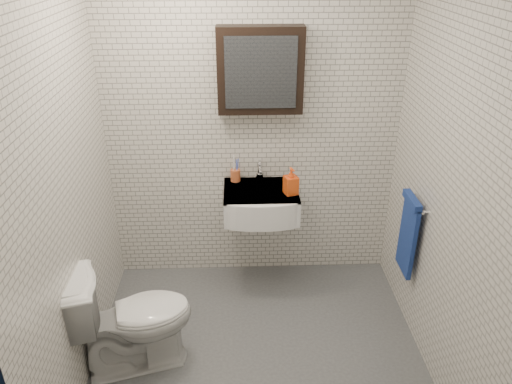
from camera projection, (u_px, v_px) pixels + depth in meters
ground at (258, 352)px, 3.39m from camera, size 2.20×2.00×0.01m
room_shell at (259, 153)px, 2.73m from camera, size 2.22×2.02×2.51m
washbasin at (261, 204)px, 3.71m from camera, size 0.55×0.50×0.20m
faucet at (260, 173)px, 3.81m from camera, size 0.06×0.20×0.15m
mirror_cabinet at (260, 71)px, 3.45m from camera, size 0.60×0.15×0.60m
towel_rail at (409, 232)px, 3.41m from camera, size 0.09×0.30×0.58m
toothbrush_cup at (235, 175)px, 3.82m from camera, size 0.08×0.08×0.21m
soap_bottle at (291, 181)px, 3.60m from camera, size 0.12×0.12×0.20m
toilet at (132, 318)px, 3.15m from camera, size 0.82×0.60×0.76m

